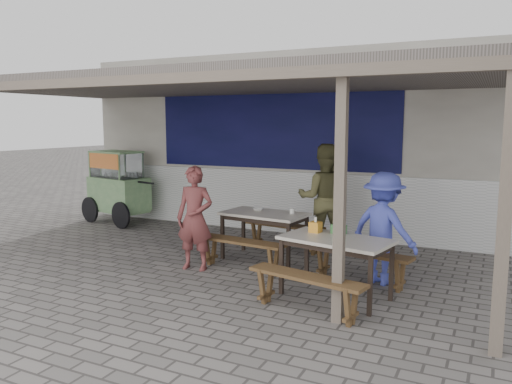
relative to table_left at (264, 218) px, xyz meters
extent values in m
plane|color=slate|center=(-0.58, -1.00, -0.67)|extent=(60.00, 60.00, 0.00)
cube|color=beige|center=(-0.58, 2.60, 1.08)|extent=(9.00, 1.20, 3.50)
cube|color=silver|center=(-0.58, 1.97, -0.07)|extent=(9.00, 0.10, 1.20)
cube|color=#100F4A|center=(-0.78, 1.98, 1.38)|extent=(5.00, 0.03, 1.60)
cube|color=#625954|center=(-0.58, 0.00, 2.08)|extent=(9.00, 4.20, 0.12)
cube|color=#6B5D51|center=(-0.58, -2.05, 1.98)|extent=(9.00, 0.12, 0.12)
cube|color=#6B5D51|center=(3.32, -2.00, 0.68)|extent=(0.12, 0.12, 2.70)
cube|color=#6B5D51|center=(1.77, -1.90, 0.68)|extent=(0.11, 0.11, 2.70)
cube|color=beige|center=(0.00, 0.00, 0.06)|extent=(1.36, 0.85, 0.04)
cube|color=black|center=(0.00, 0.00, 0.00)|extent=(1.25, 0.74, 0.06)
cube|color=black|center=(-0.62, -0.24, -0.32)|extent=(0.05, 0.05, 0.71)
cube|color=black|center=(0.56, -0.36, -0.32)|extent=(0.05, 0.05, 0.71)
cube|color=black|center=(-0.56, 0.36, -0.32)|extent=(0.05, 0.05, 0.71)
cube|color=black|center=(0.62, 0.24, -0.32)|extent=(0.05, 0.05, 0.71)
cube|color=brown|center=(-0.07, -0.66, -0.24)|extent=(1.42, 0.42, 0.04)
cube|color=brown|center=(-0.61, -0.61, -0.47)|extent=(0.08, 0.28, 0.41)
cube|color=brown|center=(0.48, -0.72, -0.47)|extent=(0.08, 0.28, 0.41)
cube|color=brown|center=(0.07, 0.66, -0.24)|extent=(1.42, 0.42, 0.04)
cube|color=brown|center=(-0.48, 0.72, -0.47)|extent=(0.08, 0.28, 0.41)
cube|color=brown|center=(0.61, 0.61, -0.47)|extent=(0.08, 0.28, 0.41)
cube|color=beige|center=(1.51, -1.17, 0.06)|extent=(1.43, 0.97, 0.04)
cube|color=black|center=(1.51, -1.17, 0.00)|extent=(1.31, 0.85, 0.06)
cube|color=black|center=(0.87, -1.35, -0.32)|extent=(0.05, 0.05, 0.71)
cube|color=black|center=(2.04, -1.58, -0.32)|extent=(0.05, 0.05, 0.71)
cube|color=black|center=(0.99, -0.76, -0.32)|extent=(0.05, 0.05, 0.71)
cube|color=black|center=(2.16, -0.99, -0.32)|extent=(0.05, 0.05, 0.71)
cube|color=brown|center=(1.38, -1.84, -0.24)|extent=(1.44, 0.55, 0.04)
cube|color=brown|center=(0.83, -1.73, -0.47)|extent=(0.10, 0.28, 0.41)
cube|color=brown|center=(1.93, -1.95, -0.47)|extent=(0.10, 0.28, 0.41)
cube|color=brown|center=(1.65, -0.50, -0.24)|extent=(1.44, 0.55, 0.04)
cube|color=brown|center=(1.10, -0.39, -0.47)|extent=(0.10, 0.28, 0.41)
cube|color=brown|center=(2.20, -0.61, -0.47)|extent=(0.10, 0.28, 0.41)
cube|color=#7FA36D|center=(-4.05, 1.28, -0.03)|extent=(1.44, 0.95, 0.69)
cube|color=#7FA36D|center=(-4.05, 1.28, -0.40)|extent=(1.38, 0.90, 0.05)
cylinder|color=black|center=(-4.65, 1.03, -0.40)|extent=(0.55, 0.16, 0.55)
cylinder|color=black|center=(-3.60, 0.80, -0.40)|extent=(0.55, 0.16, 0.55)
cube|color=silver|center=(-4.09, 1.29, 0.58)|extent=(1.18, 0.80, 0.54)
cube|color=#7FA36D|center=(-4.09, 1.29, 0.85)|extent=(1.23, 0.85, 0.04)
cube|color=#D14431|center=(-4.16, 0.98, 0.68)|extent=(0.96, 0.22, 0.31)
cylinder|color=black|center=(-3.28, 1.11, 0.26)|extent=(0.68, 0.18, 0.04)
imported|color=brown|center=(-0.69, -0.91, 0.09)|extent=(0.61, 0.45, 1.53)
imported|color=brown|center=(0.67, 0.90, 0.23)|extent=(1.04, 0.92, 1.80)
imported|color=#444EBE|center=(1.92, -0.35, 0.08)|extent=(1.11, 0.87, 1.50)
cube|color=orange|center=(1.18, -0.98, 0.15)|extent=(0.15, 0.15, 0.13)
cube|color=#316E33|center=(1.47, -0.93, 0.14)|extent=(0.20, 0.15, 0.12)
cylinder|color=silver|center=(0.42, 0.10, 0.12)|extent=(0.08, 0.08, 0.08)
imported|color=white|center=(-0.18, 0.14, 0.10)|extent=(0.24, 0.24, 0.04)
camera|label=1|loc=(3.25, -6.93, 1.48)|focal=35.00mm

